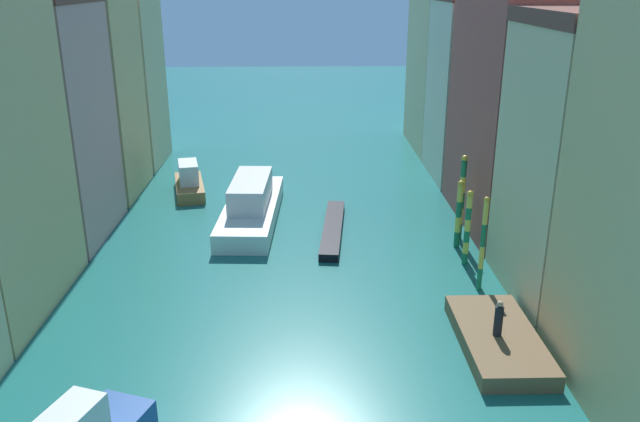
% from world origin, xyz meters
% --- Properties ---
extents(ground_plane, '(154.00, 154.00, 0.00)m').
position_xyz_m(ground_plane, '(0.00, 24.50, 0.00)').
color(ground_plane, '#1E6B66').
extents(building_left_2, '(6.27, 8.26, 14.21)m').
position_xyz_m(building_left_2, '(-13.99, 22.73, 7.12)').
color(building_left_2, tan).
rests_on(building_left_2, ground).
extents(building_left_3, '(6.27, 7.45, 17.03)m').
position_xyz_m(building_left_3, '(-13.99, 31.01, 8.53)').
color(building_left_3, '#DBB77A').
rests_on(building_left_3, ground).
extents(building_left_4, '(6.27, 7.39, 14.28)m').
position_xyz_m(building_left_4, '(-13.99, 38.88, 7.15)').
color(building_left_4, beige).
rests_on(building_left_4, ground).
extents(building_right_1, '(6.27, 8.19, 13.48)m').
position_xyz_m(building_right_1, '(13.99, 14.31, 6.75)').
color(building_right_1, beige).
rests_on(building_right_1, ground).
extents(building_right_2, '(6.27, 11.65, 15.12)m').
position_xyz_m(building_right_2, '(13.99, 24.27, 7.57)').
color(building_right_2, '#B25147').
rests_on(building_right_2, ground).
extents(building_right_3, '(6.27, 8.15, 13.67)m').
position_xyz_m(building_right_3, '(13.99, 34.55, 6.85)').
color(building_right_3, beige).
rests_on(building_right_3, ground).
extents(building_right_4, '(6.27, 10.52, 21.22)m').
position_xyz_m(building_right_4, '(13.99, 43.84, 10.62)').
color(building_right_4, beige).
rests_on(building_right_4, ground).
extents(waterfront_dock, '(3.13, 6.61, 0.73)m').
position_xyz_m(waterfront_dock, '(9.06, 9.45, 0.36)').
color(waterfront_dock, brown).
rests_on(waterfront_dock, ground).
extents(person_on_dock, '(0.36, 0.36, 1.58)m').
position_xyz_m(person_on_dock, '(8.90, 9.20, 1.46)').
color(person_on_dock, black).
rests_on(person_on_dock, waterfront_dock).
extents(mooring_pole_0, '(0.27, 0.27, 4.91)m').
position_xyz_m(mooring_pole_0, '(9.63, 14.76, 2.50)').
color(mooring_pole_0, '#197247').
rests_on(mooring_pole_0, ground).
extents(mooring_pole_1, '(0.34, 0.34, 4.22)m').
position_xyz_m(mooring_pole_1, '(9.65, 17.80, 2.16)').
color(mooring_pole_1, '#197247').
rests_on(mooring_pole_1, ground).
extents(mooring_pole_2, '(0.37, 0.37, 4.01)m').
position_xyz_m(mooring_pole_2, '(9.76, 20.24, 2.06)').
color(mooring_pole_2, '#197247').
rests_on(mooring_pole_2, ground).
extents(mooring_pole_3, '(0.36, 0.36, 5.16)m').
position_xyz_m(mooring_pole_3, '(10.16, 21.42, 2.64)').
color(mooring_pole_3, '#197247').
rests_on(mooring_pole_3, ground).
extents(vaporetto_white, '(3.76, 11.69, 2.74)m').
position_xyz_m(vaporetto_white, '(-2.47, 24.99, 1.03)').
color(vaporetto_white, white).
rests_on(vaporetto_white, ground).
extents(gondola_black, '(1.98, 9.08, 0.48)m').
position_xyz_m(gondola_black, '(2.66, 22.63, 0.24)').
color(gondola_black, black).
rests_on(gondola_black, ground).
extents(motorboat_1, '(3.01, 5.73, 2.32)m').
position_xyz_m(motorboat_1, '(-7.37, 30.47, 0.85)').
color(motorboat_1, olive).
rests_on(motorboat_1, ground).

